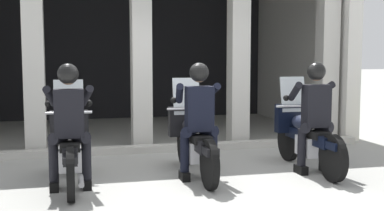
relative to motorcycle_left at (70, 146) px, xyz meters
name	(u,v)px	position (x,y,z in m)	size (l,w,h in m)	color
ground_plane	(157,139)	(1.69, 3.15, -0.50)	(80.00, 80.00, 0.00)	#999993
station_building	(125,36)	(1.28, 4.83, 1.61)	(8.48, 5.01, 3.40)	black
kerb_strip	(146,149)	(1.28, 1.86, -0.44)	(7.98, 0.24, 0.12)	#B7B5AD
motorcycle_left	(70,146)	(0.00, 0.00, 0.00)	(0.62, 2.04, 1.35)	black
police_officer_left	(69,116)	(0.00, -0.28, 0.44)	(0.63, 0.61, 1.58)	black
motorcycle_center	(194,139)	(1.69, 0.12, 0.00)	(0.62, 2.04, 1.35)	black
police_officer_center	(199,111)	(1.69, -0.17, 0.44)	(0.63, 0.61, 1.58)	black
motorcycle_right	(305,135)	(3.39, 0.08, 0.00)	(0.62, 2.04, 1.35)	black
police_officer_right	(315,108)	(3.39, -0.20, 0.44)	(0.63, 0.61, 1.58)	black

